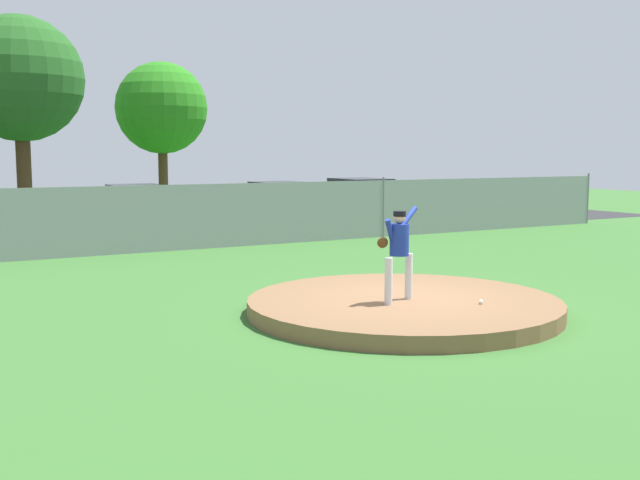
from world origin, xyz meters
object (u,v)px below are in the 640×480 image
object	(u,v)px
parked_car_silver	(284,207)
parked_car_white	(360,203)
parked_car_navy	(138,212)
parked_car_charcoal	(436,201)
pitcher_youth	(399,246)
baseball	(481,302)

from	to	relation	value
parked_car_silver	parked_car_white	xyz separation A→B (m)	(3.30, -0.06, 0.03)
parked_car_navy	parked_car_charcoal	bearing A→B (deg)	-0.92
pitcher_youth	parked_car_navy	world-z (taller)	pitcher_youth
baseball	parked_car_white	xyz separation A→B (m)	(7.40, 15.11, 0.53)
parked_car_white	parked_car_silver	bearing A→B (deg)	178.93
parked_car_charcoal	parked_car_navy	distance (m)	12.35
parked_car_navy	parked_car_white	bearing A→B (deg)	-1.14
pitcher_youth	parked_car_charcoal	size ratio (longest dim) A/B	0.33
parked_car_silver	parked_car_white	distance (m)	3.30
pitcher_youth	baseball	distance (m)	1.63
parked_car_charcoal	parked_car_white	world-z (taller)	parked_car_white
parked_car_silver	pitcher_youth	bearing A→B (deg)	-109.82
baseball	parked_car_silver	size ratio (longest dim) A/B	0.02
parked_car_silver	parked_car_charcoal	size ratio (longest dim) A/B	0.92
baseball	parked_car_charcoal	size ratio (longest dim) A/B	0.02
baseball	parked_car_charcoal	distance (m)	18.72
parked_car_silver	parked_car_navy	world-z (taller)	same
baseball	parked_car_navy	distance (m)	15.35
parked_car_navy	pitcher_youth	bearing A→B (deg)	-89.22
pitcher_youth	baseball	bearing A→B (deg)	-38.18
pitcher_youth	parked_car_navy	xyz separation A→B (m)	(-0.20, 14.44, -0.39)
parked_car_white	baseball	bearing A→B (deg)	-116.08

